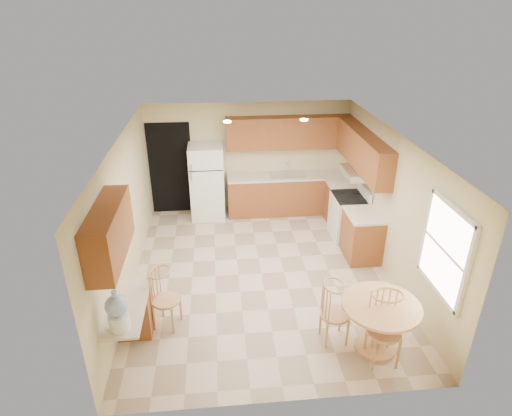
{
  "coord_description": "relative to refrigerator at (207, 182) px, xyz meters",
  "views": [
    {
      "loc": [
        -0.71,
        -6.39,
        4.45
      ],
      "look_at": [
        -0.07,
        0.3,
        1.17
      ],
      "focal_mm": 30.0,
      "sensor_mm": 36.0,
      "label": 1
    }
  ],
  "objects": [
    {
      "name": "water_crock",
      "position": [
        -1.05,
        -4.52,
        0.19
      ],
      "size": [
        0.28,
        0.28,
        0.57
      ],
      "color": "white",
      "rests_on": "desk_top"
    },
    {
      "name": "ceiling",
      "position": [
        0.95,
        -2.4,
        1.66
      ],
      "size": [
        4.5,
        5.5,
        0.02
      ],
      "primitive_type": "cube",
      "color": "white",
      "rests_on": "wall_back"
    },
    {
      "name": "upper_cab_back",
      "position": [
        1.83,
        0.19,
        1.01
      ],
      "size": [
        2.75,
        0.33,
        0.7
      ],
      "primitive_type": "cube",
      "color": "brown",
      "rests_on": "wall_back"
    },
    {
      "name": "chair_desk",
      "position": [
        -0.6,
        -3.69,
        -0.26
      ],
      "size": [
        0.42,
        0.54,
        0.95
      ],
      "rotation": [
        0.0,
        0.0,
        -1.9
      ],
      "color": "tan",
      "rests_on": "floor"
    },
    {
      "name": "doorway",
      "position": [
        -0.8,
        0.34,
        0.21
      ],
      "size": [
        0.9,
        0.02,
        2.1
      ],
      "primitive_type": "cube",
      "color": "black",
      "rests_on": "floor"
    },
    {
      "name": "chair_table_b",
      "position": [
        2.35,
        -4.7,
        -0.2
      ],
      "size": [
        0.46,
        0.46,
        1.05
      ],
      "rotation": [
        0.0,
        0.0,
        3.14
      ],
      "color": "tan",
      "rests_on": "floor"
    },
    {
      "name": "counter_right_a",
      "position": [
        2.9,
        -0.54,
        0.05
      ],
      "size": [
        0.63,
        0.59,
        0.04
      ],
      "primitive_type": "cube",
      "color": "beige",
      "rests_on": "base_cab_right_a"
    },
    {
      "name": "wall_back",
      "position": [
        0.95,
        0.35,
        0.41
      ],
      "size": [
        4.5,
        0.02,
        2.5
      ],
      "primitive_type": "cube",
      "color": "beige",
      "rests_on": "floor"
    },
    {
      "name": "sink",
      "position": [
        1.8,
        0.05,
        0.08
      ],
      "size": [
        0.78,
        0.44,
        0.01
      ],
      "primitive_type": "cube",
      "color": "silver",
      "rests_on": "counter_back"
    },
    {
      "name": "window",
      "position": [
        3.18,
        -4.25,
        0.66
      ],
      "size": [
        0.06,
        1.12,
        1.3
      ],
      "color": "white",
      "rests_on": "wall_right"
    },
    {
      "name": "can_light_b",
      "position": [
        1.85,
        -1.2,
        1.65
      ],
      "size": [
        0.14,
        0.14,
        0.02
      ],
      "primitive_type": "cylinder",
      "color": "white",
      "rests_on": "ceiling"
    },
    {
      "name": "base_cab_right_b",
      "position": [
        2.9,
        -2.0,
        -0.4
      ],
      "size": [
        0.6,
        0.8,
        0.87
      ],
      "primitive_type": "cube",
      "color": "brown",
      "rests_on": "floor"
    },
    {
      "name": "upper_cab_right",
      "position": [
        3.04,
        -1.19,
        1.01
      ],
      "size": [
        0.33,
        2.42,
        0.7
      ],
      "primitive_type": "cube",
      "color": "brown",
      "rests_on": "wall_right"
    },
    {
      "name": "chair_table_a",
      "position": [
        1.81,
        -4.24,
        -0.25
      ],
      "size": [
        0.42,
        0.55,
        0.96
      ],
      "rotation": [
        0.0,
        0.0,
        -1.52
      ],
      "color": "tan",
      "rests_on": "floor"
    },
    {
      "name": "dining_table",
      "position": [
        2.35,
        -4.4,
        -0.32
      ],
      "size": [
        1.06,
        1.06,
        0.79
      ],
      "rotation": [
        0.0,
        0.0,
        0.1
      ],
      "color": "tan",
      "rests_on": "floor"
    },
    {
      "name": "refrigerator",
      "position": [
        0.0,
        0.0,
        0.0
      ],
      "size": [
        0.74,
        0.72,
        1.67
      ],
      "color": "white",
      "rests_on": "floor"
    },
    {
      "name": "desk_top",
      "position": [
        -1.05,
        -4.1,
        -0.09
      ],
      "size": [
        0.5,
        1.2,
        0.04
      ],
      "primitive_type": "cube",
      "color": "beige",
      "rests_on": "desk_pedestal"
    },
    {
      "name": "desk_pedestal",
      "position": [
        -1.05,
        -3.72,
        -0.48
      ],
      "size": [
        0.48,
        0.42,
        0.72
      ],
      "primitive_type": "cube",
      "color": "brown",
      "rests_on": "floor"
    },
    {
      "name": "upper_cab_left",
      "position": [
        -1.13,
        -4.0,
        1.01
      ],
      "size": [
        0.33,
        1.4,
        0.7
      ],
      "primitive_type": "cube",
      "color": "brown",
      "rests_on": "wall_left"
    },
    {
      "name": "floor",
      "position": [
        0.95,
        -2.4,
        -0.84
      ],
      "size": [
        5.5,
        5.5,
        0.0
      ],
      "primitive_type": "plane",
      "color": "#CDB194",
      "rests_on": "ground"
    },
    {
      "name": "wall_right",
      "position": [
        3.2,
        -2.4,
        0.41
      ],
      "size": [
        0.02,
        5.5,
        2.5
      ],
      "primitive_type": "cube",
      "color": "beige",
      "rests_on": "floor"
    },
    {
      "name": "wall_left",
      "position": [
        -1.3,
        -2.4,
        0.41
      ],
      "size": [
        0.02,
        5.5,
        2.5
      ],
      "primitive_type": "cube",
      "color": "beige",
      "rests_on": "floor"
    },
    {
      "name": "can_light_a",
      "position": [
        0.45,
        -1.2,
        1.65
      ],
      "size": [
        0.14,
        0.14,
        0.02
      ],
      "primitive_type": "cylinder",
      "color": "white",
      "rests_on": "ceiling"
    },
    {
      "name": "wall_front",
      "position": [
        0.95,
        -5.15,
        0.41
      ],
      "size": [
        4.5,
        0.02,
        2.5
      ],
      "primitive_type": "cube",
      "color": "beige",
      "rests_on": "floor"
    },
    {
      "name": "range_hood",
      "position": [
        2.95,
        -1.22,
        0.58
      ],
      "size": [
        0.5,
        0.76,
        0.14
      ],
      "primitive_type": "cube",
      "color": "silver",
      "rests_on": "upper_cab_right"
    },
    {
      "name": "base_cab_right_a",
      "position": [
        2.9,
        -0.54,
        -0.4
      ],
      "size": [
        0.6,
        0.59,
        0.87
      ],
      "primitive_type": "cube",
      "color": "brown",
      "rests_on": "floor"
    },
    {
      "name": "base_cab_back",
      "position": [
        1.83,
        0.05,
        -0.4
      ],
      "size": [
        2.75,
        0.6,
        0.87
      ],
      "primitive_type": "cube",
      "color": "brown",
      "rests_on": "floor"
    },
    {
      "name": "counter_back",
      "position": [
        1.83,
        0.05,
        0.05
      ],
      "size": [
        2.75,
        0.63,
        0.04
      ],
      "primitive_type": "cube",
      "color": "beige",
      "rests_on": "base_cab_back"
    },
    {
      "name": "counter_right_b",
      "position": [
        2.9,
        -2.0,
        0.05
      ],
      "size": [
        0.63,
        0.8,
        0.04
      ],
      "primitive_type": "cube",
      "color": "beige",
      "rests_on": "base_cab_right_b"
    },
    {
      "name": "stove",
      "position": [
        2.88,
        -1.22,
        -0.37
      ],
      "size": [
        0.65,
        0.76,
        1.09
      ],
      "color": "white",
      "rests_on": "floor"
    }
  ]
}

